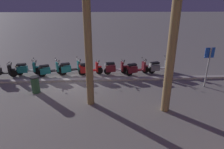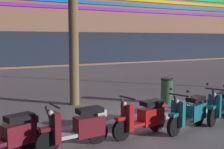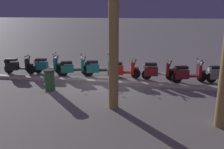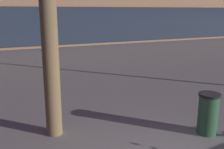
{
  "view_description": "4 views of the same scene",
  "coord_description": "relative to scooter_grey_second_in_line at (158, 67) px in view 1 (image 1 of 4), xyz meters",
  "views": [
    {
      "loc": [
        -1.89,
        11.46,
        4.76
      ],
      "look_at": [
        -2.43,
        1.91,
        1.1
      ],
      "focal_mm": 30.04,
      "sensor_mm": 36.0,
      "label": 1
    },
    {
      "loc": [
        -5.1,
        -6.98,
        2.43
      ],
      "look_at": [
        -0.51,
        1.58,
        1.24
      ],
      "focal_mm": 47.08,
      "sensor_mm": 36.0,
      "label": 2
    },
    {
      "loc": [
        -2.85,
        11.39,
        3.5
      ],
      "look_at": [
        -1.16,
        2.72,
        1.17
      ],
      "focal_mm": 39.34,
      "sensor_mm": 36.0,
      "label": 3
    },
    {
      "loc": [
        -2.4,
        -2.53,
        2.73
      ],
      "look_at": [
        0.59,
        4.03,
        0.98
      ],
      "focal_mm": 42.55,
      "sensor_mm": 36.0,
      "label": 4
    }
  ],
  "objects": [
    {
      "name": "scooter_teal_mid_centre",
      "position": [
        7.74,
        0.15,
        -0.01
      ],
      "size": [
        1.64,
        0.88,
        1.17
      ],
      "color": "black",
      "rests_on": "ground"
    },
    {
      "name": "scooter_grey_second_in_line",
      "position": [
        0.0,
        0.0,
        0.0
      ],
      "size": [
        1.83,
        0.77,
        1.17
      ],
      "color": "black",
      "rests_on": "ground"
    },
    {
      "name": "curb_strip",
      "position": [
        5.95,
        1.19,
        -0.39
      ],
      "size": [
        60.0,
        0.36,
        0.12
      ],
      "primitive_type": "cube",
      "color": "#BCB7AD",
      "rests_on": "ground"
    },
    {
      "name": "scooter_maroon_gap_after_mid",
      "position": [
        3.22,
        0.11,
        0.01
      ],
      "size": [
        1.74,
        0.56,
        1.04
      ],
      "color": "black",
      "rests_on": "ground"
    },
    {
      "name": "crossing_sign",
      "position": [
        -2.11,
        2.53,
        1.05
      ],
      "size": [
        0.6,
        0.14,
        2.4
      ],
      "color": "#939399",
      "rests_on": "ground"
    },
    {
      "name": "scooter_teal_mid_front",
      "position": [
        6.33,
        -0.06,
        0.0
      ],
      "size": [
        1.75,
        0.81,
        1.17
      ],
      "color": "black",
      "rests_on": "ground"
    },
    {
      "name": "litter_bin",
      "position": [
        7.82,
        2.78,
        0.03
      ],
      "size": [
        0.48,
        0.48,
        0.95
      ],
      "color": "#2D5638",
      "rests_on": "ground"
    },
    {
      "name": "scooter_black_far_back",
      "position": [
        10.94,
        0.32,
        0.01
      ],
      "size": [
        1.83,
        0.56,
        1.04
      ],
      "color": "black",
      "rests_on": "ground"
    },
    {
      "name": "palm_tree_mid_walkway",
      "position": [
        1.15,
        5.04,
        4.18
      ],
      "size": [
        2.02,
        2.06,
        6.24
      ],
      "color": "olive",
      "rests_on": "ground"
    },
    {
      "name": "scooter_teal_mid_rear",
      "position": [
        9.37,
        -0.07,
        0.0
      ],
      "size": [
        1.73,
        0.56,
        1.17
      ],
      "color": "black",
      "rests_on": "ground"
    },
    {
      "name": "ground_plane",
      "position": [
        5.95,
        1.14,
        -0.45
      ],
      "size": [
        200.0,
        200.0,
        0.0
      ],
      "primitive_type": "plane",
      "color": "gray"
    },
    {
      "name": "scooter_maroon_lead_nearest",
      "position": [
        1.7,
        0.31,
        0.0
      ],
      "size": [
        1.76,
        0.82,
        1.17
      ],
      "color": "black",
      "rests_on": "ground"
    },
    {
      "name": "scooter_red_tail_end",
      "position": [
        4.99,
        0.16,
        0.0
      ],
      "size": [
        1.72,
        0.63,
        1.04
      ],
      "color": "black",
      "rests_on": "ground"
    }
  ]
}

